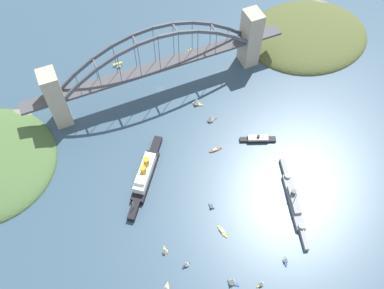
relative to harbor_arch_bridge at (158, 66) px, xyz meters
name	(u,v)px	position (x,y,z in m)	size (l,w,h in m)	color
ground_plane	(160,89)	(0.00, 0.00, -32.56)	(1400.00, 1400.00, 0.00)	#334C60
harbor_arch_bridge	(158,66)	(0.00, 0.00, 0.00)	(260.92, 19.78, 74.25)	#ADA38E
headland_west_shore	(307,35)	(-178.96, -8.69, -32.56)	(138.44, 117.20, 27.69)	#4C562D
ocean_liner	(145,174)	(48.86, 91.38, -26.46)	(55.63, 71.20, 20.89)	black
naval_cruiser	(294,200)	(-56.79, 162.86, -29.55)	(28.20, 81.79, 17.14)	gray
harbor_ferry_steamer	(258,139)	(-59.95, 95.39, -30.33)	(32.69, 17.48, 7.50)	black
seaplane_taxiing_near_bridge	(118,65)	(29.16, -47.41, -30.79)	(9.76, 7.02, 4.63)	#B7B7B2
seaplane_second_in_formation	(191,52)	(-48.62, -33.43, -30.44)	(10.63, 8.28, 4.90)	#B7B7B2
small_boat_0	(211,118)	(-29.51, 57.08, -27.93)	(10.50, 6.19, 9.97)	brown
small_boat_1	(215,150)	(-19.00, 89.56, -31.81)	(12.13, 2.65, 2.09)	brown
small_boat_2	(165,250)	(57.77, 160.30, -28.87)	(5.07, 8.08, 7.88)	gold
small_boat_3	(286,259)	(-25.13, 204.02, -29.13)	(5.47, 7.32, 7.38)	#234C8C
small_boat_4	(212,205)	(7.79, 139.75, -28.87)	(4.51, 6.24, 7.91)	#234C8C
small_boat_5	(232,280)	(20.30, 202.34, -27.33)	(7.98, 8.80, 11.28)	#234C8C
small_boat_6	(187,264)	(46.39, 176.47, -29.09)	(7.04, 4.92, 7.50)	black
small_boat_7	(166,288)	(67.44, 187.28, -28.89)	(6.53, 8.06, 7.93)	gold
small_boat_8	(197,101)	(-25.38, 33.13, -27.54)	(9.55, 9.08, 10.70)	gold
small_boat_9	(222,231)	(9.33, 162.71, -31.90)	(4.24, 11.99, 1.88)	gold
small_boat_10	(262,283)	(0.98, 212.36, -28.98)	(6.70, 4.25, 7.53)	gold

